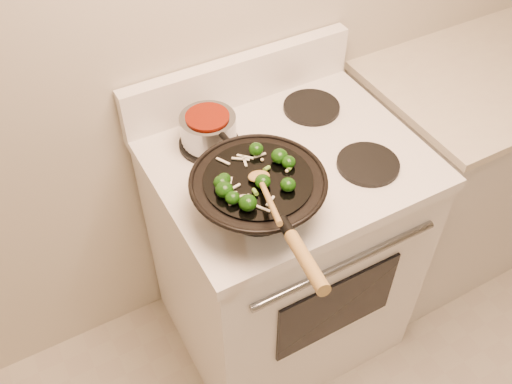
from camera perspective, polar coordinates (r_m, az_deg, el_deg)
stove at (r=2.01m, az=2.58°, el=-5.75°), size 0.78×0.67×1.08m
counter_unit at (r=2.45m, az=19.81°, el=2.46°), size 0.84×0.62×0.91m
wok at (r=1.46m, az=0.27°, el=-0.10°), size 0.35×0.58×0.20m
stirfry at (r=1.41m, az=-0.30°, el=1.33°), size 0.23×0.23×0.04m
wooden_spoon at (r=1.36m, az=0.84°, el=0.30°), size 0.11×0.25×0.09m
saucepan at (r=1.67m, az=-4.77°, el=6.26°), size 0.16×0.26×0.10m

